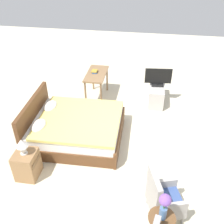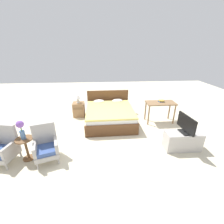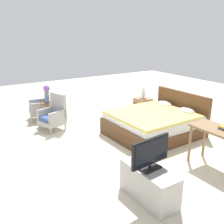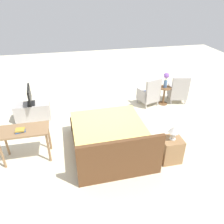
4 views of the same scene
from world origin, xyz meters
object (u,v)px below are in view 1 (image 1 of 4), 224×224
object	(u,v)px
armchair_by_window_right	(163,199)
nightstand	(27,164)
tv_flatscreen	(158,77)
tv_stand	(156,94)
book_stack	(94,71)
vanity_desk	(96,77)
bed	(75,128)
table_lamp	(22,145)
flower_vase	(164,205)

from	to	relation	value
armchair_by_window_right	nightstand	world-z (taller)	armchair_by_window_right
tv_flatscreen	tv_stand	bearing A→B (deg)	-174.56
armchair_by_window_right	tv_flatscreen	xyz separation A→B (m)	(3.55, 0.15, 0.39)
book_stack	vanity_desk	bearing A→B (deg)	-125.26
bed	table_lamp	world-z (taller)	bed
nightstand	tv_stand	size ratio (longest dim) A/B	0.59
nightstand	bed	bearing A→B (deg)	-26.19
table_lamp	tv_flatscreen	world-z (taller)	tv_flatscreen
bed	table_lamp	size ratio (longest dim) A/B	6.16
bed	book_stack	world-z (taller)	bed
armchair_by_window_right	vanity_desk	bearing A→B (deg)	27.36
vanity_desk	book_stack	xyz separation A→B (m)	(0.04, 0.06, 0.15)
tv_flatscreen	vanity_desk	size ratio (longest dim) A/B	0.68
bed	tv_stand	size ratio (longest dim) A/B	2.12
bed	tv_flatscreen	bearing A→B (deg)	-43.37
table_lamp	tv_stand	world-z (taller)	table_lamp
book_stack	bed	bearing A→B (deg)	178.00
tv_flatscreen	nightstand	bearing A→B (deg)	142.48
flower_vase	nightstand	distance (m)	2.74
nightstand	table_lamp	xyz separation A→B (m)	(0.00, 0.00, 0.50)
table_lamp	tv_stand	xyz separation A→B (m)	(3.10, -2.38, -0.53)
bed	nightstand	bearing A→B (deg)	153.81
armchair_by_window_right	flower_vase	size ratio (longest dim) A/B	1.93
tv_stand	book_stack	xyz separation A→B (m)	(-0.00, 1.72, 0.54)
nightstand	tv_stand	bearing A→B (deg)	-37.54
flower_vase	tv_stand	world-z (taller)	flower_vase
flower_vase	nightstand	bearing A→B (deg)	69.41
bed	tv_stand	xyz separation A→B (m)	(1.89, -1.79, -0.04)
bed	flower_vase	size ratio (longest dim) A/B	4.26
flower_vase	vanity_desk	xyz separation A→B (m)	(4.00, 1.78, -0.23)
bed	tv_flatscreen	xyz separation A→B (m)	(1.89, -1.79, 0.46)
bed	armchair_by_window_right	distance (m)	2.56
armchair_by_window_right	vanity_desk	distance (m)	3.96
table_lamp	flower_vase	bearing A→B (deg)	-110.58
flower_vase	table_lamp	world-z (taller)	flower_vase
table_lamp	bed	bearing A→B (deg)	-26.21
vanity_desk	nightstand	bearing A→B (deg)	166.72
bed	armchair_by_window_right	size ratio (longest dim) A/B	2.21
armchair_by_window_right	flower_vase	distance (m)	0.71
flower_vase	vanity_desk	size ratio (longest dim) A/B	0.46
tv_stand	tv_flatscreen	distance (m)	0.51
bed	vanity_desk	world-z (taller)	bed
nightstand	book_stack	world-z (taller)	book_stack
bed	tv_stand	world-z (taller)	bed
nightstand	tv_flatscreen	distance (m)	3.94
bed	armchair_by_window_right	xyz separation A→B (m)	(-1.66, -1.94, 0.08)
armchair_by_window_right	table_lamp	size ratio (longest dim) A/B	2.79
flower_vase	table_lamp	bearing A→B (deg)	69.42
armchair_by_window_right	tv_flatscreen	distance (m)	3.58
nightstand	book_stack	bearing A→B (deg)	-12.05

